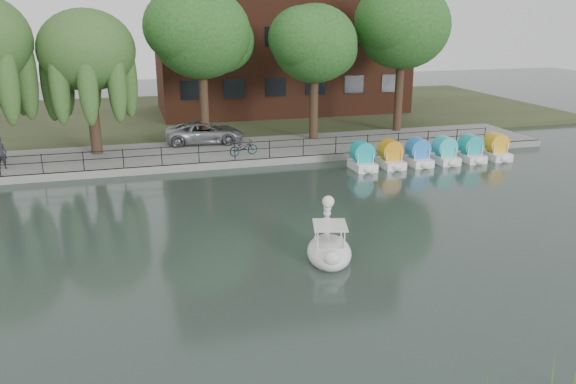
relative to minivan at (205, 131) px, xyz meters
name	(u,v)px	position (x,y,z in m)	size (l,w,h in m)	color
ground_plane	(305,263)	(1.04, -17.97, -1.18)	(120.00, 120.00, 0.00)	#3B4843
promenade	(227,152)	(1.04, -1.97, -0.98)	(40.00, 6.00, 0.40)	gray
kerb	(236,164)	(1.04, -4.92, -0.98)	(40.00, 0.25, 0.40)	gray
land_strip	(199,114)	(1.04, 12.03, -1.00)	(60.00, 22.00, 0.36)	#47512D
railing	(235,147)	(1.04, -4.72, -0.03)	(32.00, 0.05, 1.00)	black
willow_mid	(87,51)	(-6.46, -0.97, 5.07)	(5.32, 5.32, 8.15)	#473323
broadleaf_center	(201,34)	(0.04, 0.03, 5.89)	(6.00, 6.00, 9.25)	#473323
broadleaf_right	(315,44)	(7.04, -0.47, 5.21)	(5.40, 5.40, 8.32)	#473323
broadleaf_far	(403,27)	(13.54, 0.53, 6.22)	(6.30, 6.30, 9.71)	#473323
minivan	(205,131)	(0.00, 0.00, 0.00)	(5.57, 2.56, 1.55)	gray
bicycle	(243,147)	(1.71, -3.79, -0.28)	(1.72, 0.60, 1.00)	gray
pedestrian	(0,150)	(-11.14, -3.22, 0.21)	(0.71, 0.48, 1.98)	black
swan_boat	(329,247)	(1.94, -17.88, -0.72)	(2.12, 2.76, 2.08)	white
pedal_boat_row	(431,153)	(11.97, -7.09, -0.57)	(9.65, 1.70, 1.40)	white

